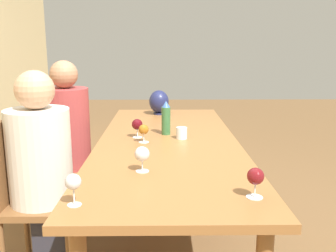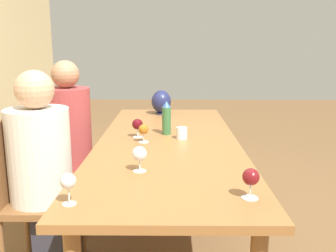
% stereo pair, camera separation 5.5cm
% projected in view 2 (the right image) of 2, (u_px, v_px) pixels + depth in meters
% --- Properties ---
extents(ground_plane, '(14.00, 14.00, 0.00)m').
position_uv_depth(ground_plane, '(168.00, 241.00, 2.71)').
color(ground_plane, brown).
extents(dining_table, '(2.44, 0.95, 0.76)m').
position_uv_depth(dining_table, '(168.00, 150.00, 2.56)').
color(dining_table, '#936033').
rests_on(dining_table, ground_plane).
extents(water_bottle, '(0.07, 0.07, 0.24)m').
position_uv_depth(water_bottle, '(166.00, 118.00, 2.70)').
color(water_bottle, '#336638').
rests_on(water_bottle, dining_table).
extents(water_tumbler, '(0.08, 0.08, 0.08)m').
position_uv_depth(water_tumbler, '(182.00, 133.00, 2.59)').
color(water_tumbler, silver).
rests_on(water_tumbler, dining_table).
extents(vase, '(0.18, 0.18, 0.22)m').
position_uv_depth(vase, '(161.00, 102.00, 3.47)').
color(vase, '#1E234C').
rests_on(vase, dining_table).
extents(wine_glass_0, '(0.08, 0.08, 0.13)m').
position_uv_depth(wine_glass_0, '(139.00, 154.00, 1.92)').
color(wine_glass_0, silver).
rests_on(wine_glass_0, dining_table).
extents(wine_glass_1, '(0.07, 0.07, 0.13)m').
position_uv_depth(wine_glass_1, '(68.00, 182.00, 1.52)').
color(wine_glass_1, silver).
rests_on(wine_glass_1, dining_table).
extents(wine_glass_2, '(0.07, 0.07, 0.12)m').
position_uv_depth(wine_glass_2, '(143.00, 130.00, 2.49)').
color(wine_glass_2, silver).
rests_on(wine_glass_2, dining_table).
extents(wine_glass_3, '(0.07, 0.07, 0.13)m').
position_uv_depth(wine_glass_3, '(251.00, 178.00, 1.58)').
color(wine_glass_3, silver).
rests_on(wine_glass_3, dining_table).
extents(wine_glass_4, '(0.08, 0.08, 0.13)m').
position_uv_depth(wine_glass_4, '(137.00, 125.00, 2.62)').
color(wine_glass_4, silver).
rests_on(wine_glass_4, dining_table).
extents(chair_near, '(0.44, 0.44, 0.97)m').
position_uv_depth(chair_near, '(30.00, 192.00, 2.28)').
color(chair_near, brown).
rests_on(chair_near, ground_plane).
extents(chair_far, '(0.44, 0.44, 0.97)m').
position_uv_depth(chair_far, '(61.00, 160.00, 2.92)').
color(chair_far, brown).
rests_on(chair_far, ground_plane).
extents(person_near, '(0.37, 0.37, 1.26)m').
position_uv_depth(person_near, '(43.00, 168.00, 2.25)').
color(person_near, '#2D2D38').
rests_on(person_near, ground_plane).
extents(person_far, '(0.34, 0.34, 1.28)m').
position_uv_depth(person_far, '(71.00, 138.00, 2.88)').
color(person_far, '#2D2D38').
rests_on(person_far, ground_plane).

